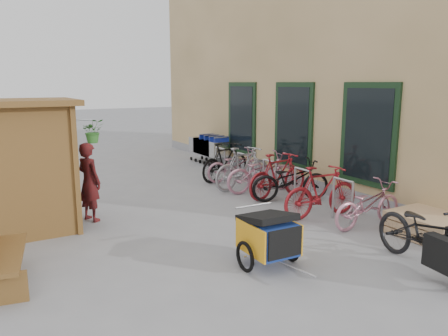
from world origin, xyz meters
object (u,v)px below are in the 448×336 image
cargo_bike (431,236)px  bike_0 (368,204)px  bike_7 (225,161)px  bike_2 (291,180)px  bike_1 (321,192)px  shopping_carts (208,146)px  pallet_stack (429,225)px  kiosk (10,149)px  bike_5 (243,168)px  person_kiosk (89,182)px  bike_3 (278,175)px  child_trailer (269,235)px  bike_4 (261,172)px  bike_6 (235,165)px

cargo_bike → bike_0: cargo_bike is taller
bike_7 → bike_2: bearing=168.9°
bike_2 → bike_1: bearing=-173.9°
shopping_carts → pallet_stack: bearing=-90.0°
kiosk → bike_5: bearing=8.5°
person_kiosk → bike_3: (4.27, -0.47, -0.24)m
kiosk → bike_2: (5.70, -0.72, -1.07)m
bike_7 → bike_3: bearing=167.5°
shopping_carts → bike_0: shopping_carts is taller
bike_1 → bike_7: (0.06, 3.92, 0.00)m
bike_5 → kiosk: bearing=89.5°
bike_2 → bike_5: size_ratio=1.01×
bike_2 → bike_3: bike_3 is taller
pallet_stack → child_trailer: size_ratio=0.82×
kiosk → shopping_carts: kiosk is taller
person_kiosk → bike_0: 5.37m
bike_5 → bike_1: bearing=171.7°
bike_4 → bike_7: 1.58m
bike_1 → bike_3: 1.70m
bike_0 → bike_2: size_ratio=0.90×
child_trailer → bike_1: bearing=32.8°
pallet_stack → bike_0: (-0.50, 0.94, 0.23)m
pallet_stack → bike_2: 3.22m
bike_3 → bike_4: 0.66m
shopping_carts → cargo_bike: size_ratio=0.91×
bike_3 → bike_4: size_ratio=0.94×
cargo_bike → bike_6: 6.44m
cargo_bike → bike_1: bearing=90.8°
cargo_bike → bike_3: 4.43m
shopping_carts → bike_3: bearing=-97.9°
bike_2 → bike_4: size_ratio=0.97×
bike_6 → kiosk: bearing=110.2°
shopping_carts → bike_1: 6.49m
bike_1 → bike_6: 3.71m
bike_1 → pallet_stack: bearing=-150.3°
kiosk → bike_1: size_ratio=1.40×
shopping_carts → bike_7: (-0.80, -2.51, -0.05)m
person_kiosk → bike_2: size_ratio=0.85×
child_trailer → bike_1: (2.32, 1.39, 0.06)m
pallet_stack → bike_0: bike_0 is taller
bike_2 → child_trailer: bearing=154.5°
pallet_stack → bike_3: (-0.66, 3.51, 0.33)m
kiosk → shopping_carts: bearing=34.9°
kiosk → shopping_carts: (6.28, 4.38, -0.97)m
person_kiosk → bike_1: size_ratio=0.88×
pallet_stack → child_trailer: 3.22m
kiosk → bike_2: 5.85m
child_trailer → bike_4: bearing=58.1°
cargo_bike → bike_3: size_ratio=1.17×
child_trailer → bike_7: 5.82m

